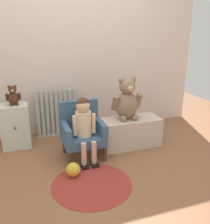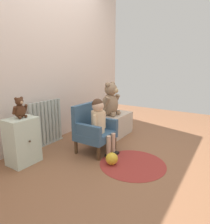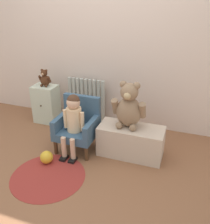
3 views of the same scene
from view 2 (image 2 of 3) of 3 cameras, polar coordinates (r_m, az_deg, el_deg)
The scene contains 11 objects.
ground_plane at distance 2.49m, azimuth 6.12°, elevation -13.36°, with size 6.00×6.00×0.00m, color brown.
back_wall at distance 3.03m, azimuth -16.45°, elevation 14.44°, with size 3.80×0.05×2.40m, color beige.
radiator at distance 2.93m, azimuth -16.37°, elevation -3.09°, with size 0.56×0.05×0.63m.
small_dresser at distance 2.48m, azimuth -22.54°, elevation -7.67°, with size 0.33×0.27×0.54m.
child_armchair at distance 2.62m, azimuth -3.49°, elevation -4.86°, with size 0.45×0.42×0.62m.
child_figure at distance 2.51m, azimuth -1.55°, elevation -1.85°, with size 0.25×0.35×0.71m.
low_bench at distance 3.18m, azimuth 2.46°, elevation -3.86°, with size 0.73×0.33×0.35m, color beige.
large_teddy_bear at distance 3.06m, azimuth 1.58°, elevation 3.21°, with size 0.37×0.26×0.51m.
small_teddy_bear at distance 2.39m, azimuth -23.16°, elevation 0.85°, with size 0.17×0.12×0.24m.
floor_rug at distance 2.39m, azimuth 7.88°, elevation -14.48°, with size 0.76×0.76×0.01m, color maroon.
toy_ball at distance 2.34m, azimuth 1.95°, elevation -13.18°, with size 0.14×0.14×0.14m, color gold.
Camera 2 is at (-1.99, -0.98, 1.11)m, focal length 32.00 mm.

